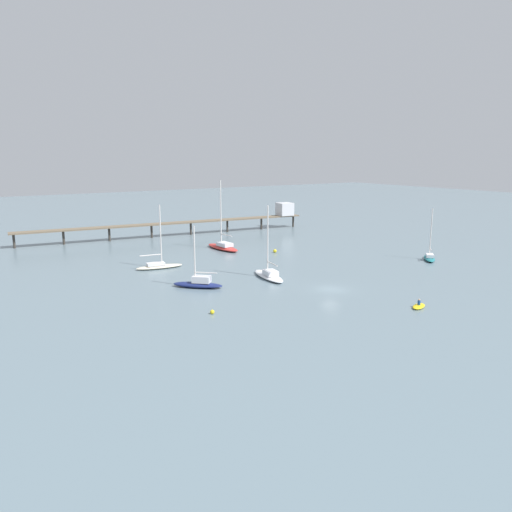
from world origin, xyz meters
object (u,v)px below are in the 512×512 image
Objects in this scene: sailboat_white at (269,274)px; dinghy_yellow at (419,306)px; mooring_buoy_mid at (212,312)px; sailboat_red at (223,246)px; sailboat_navy at (199,283)px; sailboat_cream at (159,265)px; sailboat_teal at (429,257)px; mooring_buoy_outer at (275,251)px; pier at (220,218)px.

sailboat_white reaches higher than dinghy_yellow.
sailboat_white reaches higher than mooring_buoy_mid.
sailboat_navy is (-17.30, -23.47, -0.02)m from sailboat_red.
mooring_buoy_mid is at bearing -98.48° from sailboat_cream.
sailboat_red is 29.16m from sailboat_navy.
sailboat_teal is 28.76m from mooring_buoy_outer.
dinghy_yellow is (19.02, -38.32, -0.39)m from sailboat_cream.
sailboat_teal is at bearing 35.31° from dinghy_yellow.
mooring_buoy_outer is (28.20, 26.64, 0.08)m from mooring_buoy_mid.
sailboat_cream is at bearing 90.49° from sailboat_navy.
mooring_buoy_outer is at bearing 133.06° from sailboat_teal.
mooring_buoy_outer is at bearing 82.26° from dinghy_yellow.
sailboat_white is 1.05× the size of sailboat_cream.
mooring_buoy_outer reaches higher than mooring_buoy_mid.
mooring_buoy_mid is 0.76× the size of mooring_buoy_outer.
sailboat_red is at bearing 91.94° from dinghy_yellow.
dinghy_yellow is 25.89m from mooring_buoy_mid.
sailboat_white is 23.81m from dinghy_yellow.
sailboat_teal is 39.69m from sailboat_red.
dinghy_yellow is (1.60, -47.18, -0.51)m from sailboat_red.
pier is 22.44m from sailboat_red.
sailboat_teal reaches higher than dinghy_yellow.
dinghy_yellow is (7.22, -22.68, -0.41)m from sailboat_white.
sailboat_red is (-26.49, 29.55, 0.11)m from sailboat_teal.
sailboat_navy is at bearing -126.39° from sailboat_red.
sailboat_cream is 24.28m from mooring_buoy_outer.
sailboat_teal reaches higher than mooring_buoy_mid.
sailboat_red reaches higher than sailboat_cream.
sailboat_teal is 13.58× the size of mooring_buoy_outer.
sailboat_navy is (-11.68, 1.02, 0.08)m from sailboat_white.
mooring_buoy_outer is (6.85, -8.54, -0.37)m from sailboat_red.
dinghy_yellow is 4.52× the size of mooring_buoy_outer.
sailboat_white is (-15.88, -44.23, -3.10)m from pier.
sailboat_teal is 32.50m from sailboat_white.
sailboat_navy is at bearing -122.53° from pier.
sailboat_red reaches higher than dinghy_yellow.
mooring_buoy_mid is (-47.84, -5.63, -0.34)m from sailboat_teal.
pier is 51.98m from sailboat_teal.
sailboat_navy is 13.02× the size of mooring_buoy_outer.
sailboat_white is at bearing -5.02° from sailboat_navy.
sailboat_navy is (-27.56, -43.21, -3.02)m from pier.
mooring_buoy_mid is at bearing -173.29° from sailboat_teal.
sailboat_white is 21.44× the size of mooring_buoy_mid.
sailboat_red is at bearing 128.72° from mooring_buoy_outer.
pier reaches higher than dinghy_yellow.
mooring_buoy_outer is (5.25, 38.64, 0.14)m from dinghy_yellow.
sailboat_red is at bearing 26.96° from sailboat_cream.
sailboat_white is at bearing -102.92° from sailboat_red.
sailboat_navy reaches higher than mooring_buoy_mid.
sailboat_cream is 14.61m from sailboat_navy.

